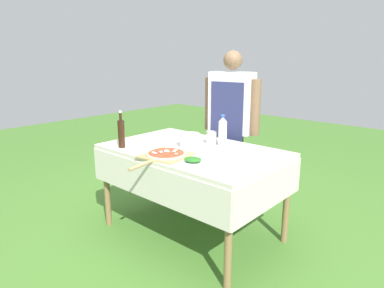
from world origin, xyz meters
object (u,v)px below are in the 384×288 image
Objects in this scene: herb_container at (193,160)px; pizza_on_peel at (165,155)px; mixing_tub at (190,140)px; prep_table at (192,159)px; person_cook at (231,118)px; water_bottle at (223,131)px; plate_stack at (152,139)px; oil_bottle at (121,133)px; sauce_jar at (212,138)px.

pizza_on_peel is at bearing -175.18° from herb_container.
mixing_tub is at bearing 134.80° from herb_container.
prep_table is 0.95× the size of person_cook.
person_cook is at bearing 93.26° from mixing_tub.
mixing_tub is at bearing -130.74° from water_bottle.
person_cook reaches higher than herb_container.
person_cook is at bearing 62.77° from plate_stack.
water_bottle is 1.58× the size of mixing_tub.
oil_bottle is at bearing 177.94° from pizza_on_peel.
plate_stack is at bearing -174.81° from prep_table.
sauce_jar is at bearing 72.46° from mixing_tub.
water_bottle is at bearing 103.46° from herb_container.
herb_container is at bearing 101.98° from person_cook.
sauce_jar is at bearing 50.96° from oil_bottle.
water_bottle is at bearing 44.98° from oil_bottle.
person_cook is at bearing 69.60° from oil_bottle.
oil_bottle is 1.15× the size of water_bottle.
mixing_tub is (0.04, -0.65, -0.10)m from person_cook.
water_bottle is (0.13, 0.24, 0.22)m from prep_table.
prep_table is 0.33m from pizza_on_peel.
water_bottle is 1.01× the size of plate_stack.
oil_bottle is 0.59m from mixing_tub.
water_bottle reaches higher than mixing_tub.
oil_bottle is at bearing -93.44° from plate_stack.
prep_table is 5.49× the size of water_bottle.
mixing_tub reaches higher than herb_container.
sauce_jar is (-0.24, 0.53, 0.03)m from herb_container.
plate_stack is at bearing 86.56° from oil_bottle.
oil_bottle reaches higher than water_bottle.
prep_table is 8.66× the size of mixing_tub.
herb_container is at bearing -47.84° from prep_table.
water_bottle is at bearing 109.13° from person_cook.
oil_bottle is (-0.48, -0.37, 0.22)m from prep_table.
pizza_on_peel is 5.55× the size of sauce_jar.
oil_bottle is 1.16× the size of plate_stack.
oil_bottle is 0.35m from plate_stack.
sauce_jar is at bearing 30.59° from plate_stack.
mixing_tub is (0.43, 0.40, -0.07)m from oil_bottle.
sauce_jar is at bearing 78.29° from pizza_on_peel.
plate_stack is 0.55m from sauce_jar.
person_cook is 2.58× the size of pizza_on_peel.
herb_container is (0.27, 0.02, 0.01)m from pizza_on_peel.
pizza_on_peel is 3.36× the size of herb_container.
herb_container is (0.35, -0.97, -0.14)m from person_cook.
herb_container is (0.26, -0.29, 0.11)m from prep_table.
plate_stack is at bearing 54.87° from person_cook.
mixing_tub reaches higher than pizza_on_peel.
water_bottle is (0.61, 0.61, 0.00)m from oil_bottle.
pizza_on_peel is at bearing 86.77° from person_cook.
person_cook is (-0.09, 0.68, 0.25)m from prep_table.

